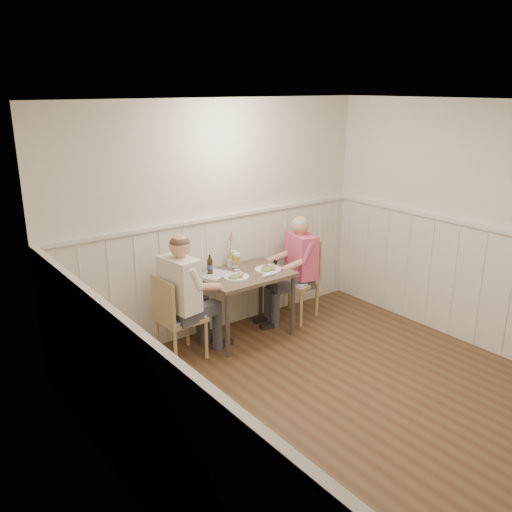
# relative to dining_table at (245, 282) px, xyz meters

# --- Properties ---
(ground_plane) EXTENTS (4.50, 4.50, 0.00)m
(ground_plane) POSITION_rel_dining_table_xyz_m (-0.10, -1.84, -0.65)
(ground_plane) COLOR #4B2F1C
(room_shell) EXTENTS (4.04, 4.54, 2.60)m
(room_shell) POSITION_rel_dining_table_xyz_m (-0.10, -1.84, 0.87)
(room_shell) COLOR silver
(room_shell) RESTS_ON ground
(wainscot) EXTENTS (4.00, 4.49, 1.34)m
(wainscot) POSITION_rel_dining_table_xyz_m (-0.10, -1.15, 0.04)
(wainscot) COLOR beige
(wainscot) RESTS_ON ground
(dining_table) EXTENTS (0.98, 0.70, 0.75)m
(dining_table) POSITION_rel_dining_table_xyz_m (0.00, 0.00, 0.00)
(dining_table) COLOR brown
(dining_table) RESTS_ON ground
(chair_right) EXTENTS (0.58, 0.58, 0.96)m
(chair_right) POSITION_rel_dining_table_xyz_m (0.83, 0.07, -0.13)
(chair_right) COLOR tan
(chair_right) RESTS_ON ground
(chair_left) EXTENTS (0.44, 0.44, 0.90)m
(chair_left) POSITION_rel_dining_table_xyz_m (-0.88, -0.01, -0.16)
(chair_left) COLOR tan
(chair_left) RESTS_ON ground
(man_in_pink) EXTENTS (0.66, 0.48, 1.30)m
(man_in_pink) POSITION_rel_dining_table_xyz_m (0.78, 0.01, -0.11)
(man_in_pink) COLOR #3F3F47
(man_in_pink) RESTS_ON ground
(diner_cream) EXTENTS (0.68, 0.48, 1.36)m
(diner_cream) POSITION_rel_dining_table_xyz_m (-0.81, -0.05, -0.09)
(diner_cream) COLOR #3F3F47
(diner_cream) RESTS_ON ground
(plate_man) EXTENTS (0.29, 0.29, 0.07)m
(plate_man) POSITION_rel_dining_table_xyz_m (0.25, -0.08, 0.12)
(plate_man) COLOR white
(plate_man) RESTS_ON dining_table
(plate_diner) EXTENTS (0.27, 0.27, 0.07)m
(plate_diner) POSITION_rel_dining_table_xyz_m (-0.17, -0.07, 0.12)
(plate_diner) COLOR white
(plate_diner) RESTS_ON dining_table
(beer_glass_a) EXTENTS (0.08, 0.08, 0.19)m
(beer_glass_a) POSITION_rel_dining_table_xyz_m (0.03, 0.25, 0.23)
(beer_glass_a) COLOR silver
(beer_glass_a) RESTS_ON dining_table
(beer_glass_b) EXTENTS (0.08, 0.08, 0.20)m
(beer_glass_b) POSITION_rel_dining_table_xyz_m (-0.01, 0.14, 0.23)
(beer_glass_b) COLOR silver
(beer_glass_b) RESTS_ON dining_table
(beer_bottle) EXTENTS (0.06, 0.06, 0.22)m
(beer_bottle) POSITION_rel_dining_table_xyz_m (-0.32, 0.20, 0.20)
(beer_bottle) COLOR black
(beer_bottle) RESTS_ON dining_table
(rolled_napkin) EXTENTS (0.18, 0.06, 0.04)m
(rolled_napkin) POSITION_rel_dining_table_xyz_m (0.15, -0.23, 0.12)
(rolled_napkin) COLOR white
(rolled_napkin) RESTS_ON dining_table
(grass_vase) EXTENTS (0.05, 0.05, 0.44)m
(grass_vase) POSITION_rel_dining_table_xyz_m (-0.03, 0.27, 0.29)
(grass_vase) COLOR silver
(grass_vase) RESTS_ON dining_table
(gingham_mat) EXTENTS (0.41, 0.38, 0.01)m
(gingham_mat) POSITION_rel_dining_table_xyz_m (-0.30, 0.17, 0.10)
(gingham_mat) COLOR #7487C6
(gingham_mat) RESTS_ON dining_table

